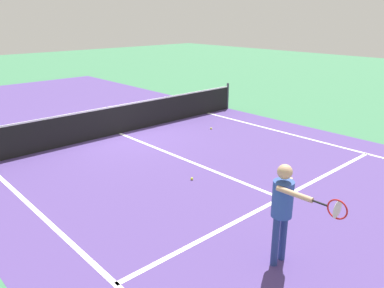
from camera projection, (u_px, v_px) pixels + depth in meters
The scene contains 10 objects.
ground_plane at pixel (120, 133), 12.70m from camera, with size 60.00×60.00×0.00m, color #38724C.
court_surface_inbounds at pixel (120, 133), 12.69m from camera, with size 10.62×24.40×0.00m, color #4C387A.
line_sideline_left at pixel (100, 270), 5.91m from camera, with size 0.10×11.89×0.01m, color white.
line_sideline_right at pixel (351, 150), 11.16m from camera, with size 0.10×11.89×0.01m, color white.
line_service_near at pixel (281, 198), 8.22m from camera, with size 8.22×0.10×0.01m, color white.
line_center_service at pixel (183, 159), 10.46m from camera, with size 0.10×6.40×0.01m, color white.
net at pixel (119, 119), 12.54m from camera, with size 10.59×0.09×1.07m.
player_near at pixel (284, 204), 5.76m from camera, with size 0.47×1.22×1.67m.
tennis_ball_near_net at pixel (211, 128), 13.14m from camera, with size 0.07×0.07×0.07m, color #CCE033.
tennis_ball_mid_court at pixel (192, 179), 9.12m from camera, with size 0.07×0.07×0.07m, color #CCE033.
Camera 1 is at (-6.42, -10.58, 3.74)m, focal length 35.84 mm.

